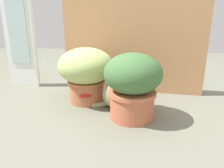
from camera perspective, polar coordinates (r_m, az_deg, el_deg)
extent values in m
plane|color=slate|center=(1.40, -1.99, -7.71)|extent=(6.00, 6.00, 0.00)
cube|color=tan|center=(1.72, 5.55, 11.50)|extent=(1.17, 0.03, 0.84)
cube|color=white|center=(2.04, -24.29, 12.72)|extent=(0.28, 0.04, 0.96)
cube|color=silver|center=(2.02, -24.88, 14.00)|extent=(0.18, 0.01, 0.62)
cylinder|color=#B56743|center=(1.56, -6.99, -1.93)|extent=(0.25, 0.25, 0.17)
cylinder|color=#B5673D|center=(1.53, -7.08, 0.57)|extent=(0.27, 0.27, 0.02)
ellipsoid|color=#AEC170|center=(1.50, -7.25, 5.05)|extent=(0.40, 0.40, 0.26)
cylinder|color=#C26344|center=(1.29, 5.55, -5.66)|extent=(0.27, 0.27, 0.18)
cylinder|color=#C86947|center=(1.26, 5.65, -2.45)|extent=(0.29, 0.29, 0.02)
ellipsoid|color=#416A39|center=(1.23, 5.81, 2.94)|extent=(0.35, 0.35, 0.25)
ellipsoid|color=gray|center=(1.41, 2.65, -2.75)|extent=(0.30, 0.24, 0.22)
ellipsoid|color=beige|center=(1.42, 6.54, -3.04)|extent=(0.10, 0.12, 0.11)
sphere|color=gray|center=(1.39, 7.24, 1.89)|extent=(0.14, 0.14, 0.11)
cone|color=gray|center=(1.40, 7.09, 4.63)|extent=(0.04, 0.04, 0.04)
cone|color=gray|center=(1.34, 7.60, 4.07)|extent=(0.04, 0.04, 0.04)
cylinder|color=gray|center=(1.47, -2.17, -5.54)|extent=(0.19, 0.09, 0.07)
cylinder|color=silver|center=(1.48, -7.29, -4.59)|extent=(0.04, 0.04, 0.09)
cone|color=red|center=(1.46, -7.39, -2.20)|extent=(0.11, 0.11, 0.05)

